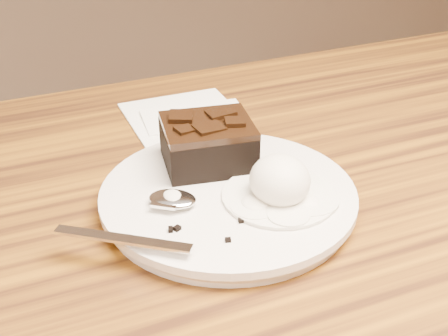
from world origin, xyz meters
name	(u,v)px	position (x,y,z in m)	size (l,w,h in m)	color
plate	(228,200)	(-0.10, 0.05, 0.76)	(0.25, 0.25, 0.02)	silver
brownie	(208,146)	(-0.10, 0.11, 0.79)	(0.09, 0.08, 0.04)	black
ice_cream_scoop	(280,180)	(-0.06, 0.02, 0.79)	(0.06, 0.06, 0.05)	white
melt_puddle	(279,197)	(-0.06, 0.02, 0.77)	(0.11, 0.11, 0.00)	white
spoon	(173,201)	(-0.16, 0.05, 0.78)	(0.03, 0.18, 0.01)	silver
napkin	(185,116)	(-0.07, 0.26, 0.75)	(0.14, 0.14, 0.01)	white
crumb_a	(177,228)	(-0.17, 0.01, 0.77)	(0.01, 0.01, 0.00)	black
crumb_b	(228,240)	(-0.13, -0.02, 0.77)	(0.01, 0.01, 0.00)	black
crumb_c	(171,230)	(-0.17, 0.01, 0.77)	(0.01, 0.00, 0.00)	black
crumb_d	(241,221)	(-0.11, 0.00, 0.77)	(0.01, 0.01, 0.00)	black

